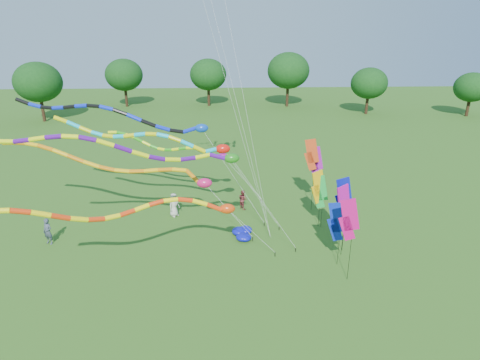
{
  "coord_description": "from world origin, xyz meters",
  "views": [
    {
      "loc": [
        -0.68,
        -19.39,
        13.16
      ],
      "look_at": [
        0.42,
        2.89,
        4.8
      ],
      "focal_mm": 30.0,
      "sensor_mm": 36.0,
      "label": 1
    }
  ],
  "objects_px": {
    "blue_nylon_heap": "(241,233)",
    "person_a": "(174,205)",
    "person_c": "(243,199)",
    "person_b": "(48,231)",
    "tube_kite_red": "(152,210)",
    "tube_kite_orange": "(127,167)"
  },
  "relations": [
    {
      "from": "person_a",
      "to": "blue_nylon_heap",
      "type": "bearing_deg",
      "value": -83.7
    },
    {
      "from": "person_c",
      "to": "person_b",
      "type": "bearing_deg",
      "value": 77.34
    },
    {
      "from": "person_b",
      "to": "blue_nylon_heap",
      "type": "bearing_deg",
      "value": 24.88
    },
    {
      "from": "tube_kite_orange",
      "to": "person_a",
      "type": "bearing_deg",
      "value": 54.13
    },
    {
      "from": "blue_nylon_heap",
      "to": "person_a",
      "type": "xyz_separation_m",
      "value": [
        -4.83,
        3.48,
        0.65
      ]
    },
    {
      "from": "blue_nylon_heap",
      "to": "person_a",
      "type": "bearing_deg",
      "value": 144.22
    },
    {
      "from": "person_a",
      "to": "person_c",
      "type": "height_order",
      "value": "person_a"
    },
    {
      "from": "blue_nylon_heap",
      "to": "tube_kite_red",
      "type": "bearing_deg",
      "value": -133.43
    },
    {
      "from": "tube_kite_red",
      "to": "blue_nylon_heap",
      "type": "xyz_separation_m",
      "value": [
        4.85,
        5.12,
        -4.22
      ]
    },
    {
      "from": "tube_kite_red",
      "to": "person_c",
      "type": "height_order",
      "value": "tube_kite_red"
    },
    {
      "from": "tube_kite_red",
      "to": "tube_kite_orange",
      "type": "height_order",
      "value": "tube_kite_orange"
    },
    {
      "from": "tube_kite_orange",
      "to": "person_a",
      "type": "xyz_separation_m",
      "value": [
        2.62,
        2.35,
        -3.85
      ]
    },
    {
      "from": "tube_kite_orange",
      "to": "person_a",
      "type": "relative_size",
      "value": 9.03
    },
    {
      "from": "blue_nylon_heap",
      "to": "person_b",
      "type": "distance_m",
      "value": 12.62
    },
    {
      "from": "person_a",
      "to": "person_b",
      "type": "relative_size",
      "value": 1.02
    },
    {
      "from": "tube_kite_red",
      "to": "person_b",
      "type": "xyz_separation_m",
      "value": [
        -7.75,
        4.79,
        -3.59
      ]
    },
    {
      "from": "blue_nylon_heap",
      "to": "tube_kite_orange",
      "type": "bearing_deg",
      "value": 171.39
    },
    {
      "from": "tube_kite_orange",
      "to": "person_a",
      "type": "height_order",
      "value": "tube_kite_orange"
    },
    {
      "from": "blue_nylon_heap",
      "to": "person_a",
      "type": "distance_m",
      "value": 5.99
    },
    {
      "from": "person_b",
      "to": "person_c",
      "type": "height_order",
      "value": "person_b"
    },
    {
      "from": "tube_kite_red",
      "to": "blue_nylon_heap",
      "type": "bearing_deg",
      "value": 26.43
    },
    {
      "from": "blue_nylon_heap",
      "to": "person_b",
      "type": "height_order",
      "value": "person_b"
    }
  ]
}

